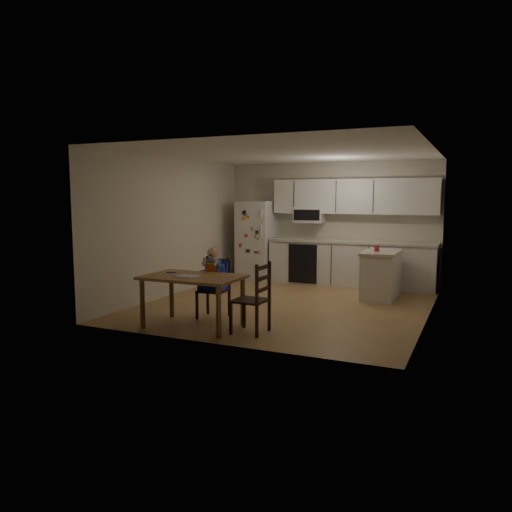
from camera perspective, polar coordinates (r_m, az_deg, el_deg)
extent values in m
cube|color=#9B7148|center=(8.45, 3.64, -5.53)|extent=(4.50, 5.00, 0.01)
cube|color=beige|center=(10.65, 8.46, 3.78)|extent=(4.50, 0.02, 2.50)
cube|color=beige|center=(9.31, -9.39, 3.33)|extent=(0.02, 5.00, 2.50)
cube|color=beige|center=(7.78, 19.42, 2.36)|extent=(0.02, 5.00, 2.50)
cube|color=white|center=(8.29, 3.77, 11.64)|extent=(4.50, 5.00, 0.01)
cube|color=silver|center=(10.88, 0.03, 1.81)|extent=(0.72, 0.70, 1.70)
cube|color=silver|center=(10.30, 10.76, -0.95)|extent=(3.34, 0.60, 0.86)
cube|color=beige|center=(10.24, 10.80, 1.60)|extent=(3.37, 0.62, 0.05)
cube|color=black|center=(10.26, 5.35, -0.89)|extent=(0.60, 0.02, 0.80)
cube|color=silver|center=(10.34, 11.10, 6.69)|extent=(3.34, 0.34, 0.70)
cube|color=silver|center=(10.57, 6.13, 4.71)|extent=(0.60, 0.38, 0.33)
cube|color=silver|center=(9.17, 14.11, -2.18)|extent=(0.54, 1.09, 0.80)
cube|color=beige|center=(9.12, 14.18, 0.43)|extent=(0.60, 1.14, 0.05)
cylinder|color=#B62E28|center=(8.97, 13.63, 0.85)|extent=(0.09, 0.09, 0.11)
cube|color=brown|center=(6.92, -7.24, -2.42)|extent=(1.34, 0.86, 0.04)
cylinder|color=brown|center=(7.03, -12.85, -5.36)|extent=(0.07, 0.07, 0.68)
cylinder|color=brown|center=(7.59, -9.62, -4.38)|extent=(0.07, 0.07, 0.68)
cylinder|color=brown|center=(6.40, -4.30, -6.42)|extent=(0.07, 0.07, 0.68)
cylinder|color=brown|center=(7.01, -1.53, -5.22)|extent=(0.07, 0.07, 0.68)
cube|color=#AAAAAF|center=(6.87, -7.94, -2.28)|extent=(0.28, 0.24, 0.01)
cylinder|color=#1620C4|center=(7.23, -9.76, -1.85)|extent=(0.12, 0.06, 0.02)
cube|color=black|center=(7.45, -4.91, -3.95)|extent=(0.42, 0.42, 0.03)
cube|color=black|center=(7.42, -6.76, -5.71)|extent=(0.04, 0.04, 0.40)
cube|color=black|center=(7.73, -5.53, -5.18)|extent=(0.04, 0.04, 0.40)
cube|color=black|center=(7.26, -4.22, -5.95)|extent=(0.04, 0.04, 0.40)
cube|color=black|center=(7.58, -3.07, -5.39)|extent=(0.04, 0.04, 0.40)
cube|color=black|center=(7.57, -4.34, -1.85)|extent=(0.40, 0.06, 0.47)
cube|color=#1620C4|center=(7.44, -4.92, -3.48)|extent=(0.38, 0.34, 0.09)
cube|color=#1620C4|center=(7.53, -4.50, -1.76)|extent=(0.36, 0.08, 0.32)
cube|color=#5985D0|center=(7.42, -4.98, -3.09)|extent=(0.30, 0.26, 0.02)
cube|color=#2161AE|center=(7.41, -4.91, -1.42)|extent=(0.22, 0.15, 0.25)
cube|color=red|center=(7.36, -5.11, -1.55)|extent=(0.18, 0.02, 0.19)
sphere|color=beige|center=(7.37, -4.96, 0.36)|extent=(0.17, 0.17, 0.16)
ellipsoid|color=olive|center=(7.37, -4.96, 0.49)|extent=(0.17, 0.16, 0.13)
cube|color=black|center=(6.62, -0.66, -5.11)|extent=(0.43, 0.43, 0.03)
cube|color=black|center=(6.91, -1.36, -6.49)|extent=(0.04, 0.04, 0.42)
cube|color=black|center=(6.75, 1.52, -6.82)|extent=(0.04, 0.04, 0.42)
cube|color=black|center=(6.59, -2.90, -7.17)|extent=(0.04, 0.04, 0.42)
cube|color=black|center=(6.42, 0.09, -7.54)|extent=(0.04, 0.04, 0.42)
cube|color=black|center=(6.48, 0.83, -2.97)|extent=(0.05, 0.42, 0.50)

